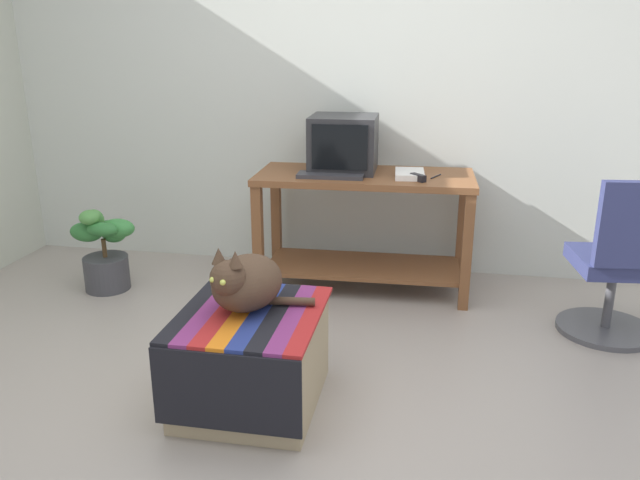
{
  "coord_description": "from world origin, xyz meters",
  "views": [
    {
      "loc": [
        0.62,
        -2.2,
        1.56
      ],
      "look_at": [
        0.05,
        0.85,
        0.55
      ],
      "focal_mm": 35.34,
      "sensor_mm": 36.0,
      "label": 1
    }
  ],
  "objects_px": {
    "desk": "(364,212)",
    "book": "(410,174)",
    "office_chair": "(619,270)",
    "stapler": "(418,178)",
    "keyboard": "(331,175)",
    "tv_monitor": "(344,144)",
    "potted_plant": "(105,251)",
    "cat": "(245,282)",
    "ottoman_with_blanket": "(251,358)"
  },
  "relations": [
    {
      "from": "desk",
      "to": "book",
      "type": "height_order",
      "value": "book"
    },
    {
      "from": "office_chair",
      "to": "book",
      "type": "bearing_deg",
      "value": -26.85
    },
    {
      "from": "office_chair",
      "to": "stapler",
      "type": "height_order",
      "value": "office_chair"
    },
    {
      "from": "keyboard",
      "to": "book",
      "type": "height_order",
      "value": "book"
    },
    {
      "from": "tv_monitor",
      "to": "office_chair",
      "type": "distance_m",
      "value": 1.73
    },
    {
      "from": "keyboard",
      "to": "office_chair",
      "type": "bearing_deg",
      "value": -13.04
    },
    {
      "from": "book",
      "to": "keyboard",
      "type": "bearing_deg",
      "value": -171.46
    },
    {
      "from": "desk",
      "to": "stapler",
      "type": "bearing_deg",
      "value": -24.75
    },
    {
      "from": "tv_monitor",
      "to": "keyboard",
      "type": "height_order",
      "value": "tv_monitor"
    },
    {
      "from": "keyboard",
      "to": "potted_plant",
      "type": "bearing_deg",
      "value": -173.64
    },
    {
      "from": "book",
      "to": "cat",
      "type": "height_order",
      "value": "book"
    },
    {
      "from": "cat",
      "to": "stapler",
      "type": "xyz_separation_m",
      "value": [
        0.67,
        1.28,
        0.21
      ]
    },
    {
      "from": "tv_monitor",
      "to": "ottoman_with_blanket",
      "type": "distance_m",
      "value": 1.68
    },
    {
      "from": "tv_monitor",
      "to": "potted_plant",
      "type": "relative_size",
      "value": 0.77
    },
    {
      "from": "desk",
      "to": "ottoman_with_blanket",
      "type": "distance_m",
      "value": 1.51
    },
    {
      "from": "ottoman_with_blanket",
      "to": "stapler",
      "type": "xyz_separation_m",
      "value": [
        0.65,
        1.3,
        0.55
      ]
    },
    {
      "from": "cat",
      "to": "stapler",
      "type": "height_order",
      "value": "stapler"
    },
    {
      "from": "book",
      "to": "stapler",
      "type": "distance_m",
      "value": 0.12
    },
    {
      "from": "book",
      "to": "ottoman_with_blanket",
      "type": "height_order",
      "value": "book"
    },
    {
      "from": "office_chair",
      "to": "stapler",
      "type": "xyz_separation_m",
      "value": [
        -1.08,
        0.32,
        0.38
      ]
    },
    {
      "from": "desk",
      "to": "potted_plant",
      "type": "distance_m",
      "value": 1.67
    },
    {
      "from": "tv_monitor",
      "to": "cat",
      "type": "distance_m",
      "value": 1.55
    },
    {
      "from": "book",
      "to": "office_chair",
      "type": "bearing_deg",
      "value": -24.45
    },
    {
      "from": "desk",
      "to": "tv_monitor",
      "type": "height_order",
      "value": "tv_monitor"
    },
    {
      "from": "tv_monitor",
      "to": "book",
      "type": "distance_m",
      "value": 0.46
    },
    {
      "from": "desk",
      "to": "office_chair",
      "type": "height_order",
      "value": "office_chair"
    },
    {
      "from": "keyboard",
      "to": "office_chair",
      "type": "relative_size",
      "value": 0.45
    },
    {
      "from": "stapler",
      "to": "cat",
      "type": "bearing_deg",
      "value": -159.66
    },
    {
      "from": "tv_monitor",
      "to": "book",
      "type": "relative_size",
      "value": 1.61
    },
    {
      "from": "keyboard",
      "to": "potted_plant",
      "type": "relative_size",
      "value": 0.73
    },
    {
      "from": "office_chair",
      "to": "stapler",
      "type": "distance_m",
      "value": 1.19
    },
    {
      "from": "desk",
      "to": "cat",
      "type": "relative_size",
      "value": 2.88
    },
    {
      "from": "cat",
      "to": "desk",
      "type": "bearing_deg",
      "value": 94.73
    },
    {
      "from": "ottoman_with_blanket",
      "to": "cat",
      "type": "relative_size",
      "value": 1.49
    },
    {
      "from": "tv_monitor",
      "to": "cat",
      "type": "bearing_deg",
      "value": -99.09
    },
    {
      "from": "cat",
      "to": "potted_plant",
      "type": "relative_size",
      "value": 0.86
    },
    {
      "from": "book",
      "to": "office_chair",
      "type": "height_order",
      "value": "office_chair"
    },
    {
      "from": "office_chair",
      "to": "keyboard",
      "type": "bearing_deg",
      "value": -17.69
    },
    {
      "from": "office_chair",
      "to": "stapler",
      "type": "bearing_deg",
      "value": -22.87
    },
    {
      "from": "ottoman_with_blanket",
      "to": "stapler",
      "type": "distance_m",
      "value": 1.56
    },
    {
      "from": "desk",
      "to": "stapler",
      "type": "distance_m",
      "value": 0.44
    },
    {
      "from": "tv_monitor",
      "to": "potted_plant",
      "type": "bearing_deg",
      "value": -165.87
    },
    {
      "from": "tv_monitor",
      "to": "stapler",
      "type": "distance_m",
      "value": 0.54
    },
    {
      "from": "stapler",
      "to": "ottoman_with_blanket",
      "type": "bearing_deg",
      "value": -158.35
    },
    {
      "from": "potted_plant",
      "to": "book",
      "type": "bearing_deg",
      "value": 9.03
    },
    {
      "from": "cat",
      "to": "stapler",
      "type": "relative_size",
      "value": 4.26
    },
    {
      "from": "keyboard",
      "to": "ottoman_with_blanket",
      "type": "distance_m",
      "value": 1.42
    },
    {
      "from": "keyboard",
      "to": "potted_plant",
      "type": "height_order",
      "value": "keyboard"
    },
    {
      "from": "cat",
      "to": "keyboard",
      "type": "bearing_deg",
      "value": 101.56
    },
    {
      "from": "tv_monitor",
      "to": "desk",
      "type": "bearing_deg",
      "value": -29.3
    }
  ]
}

